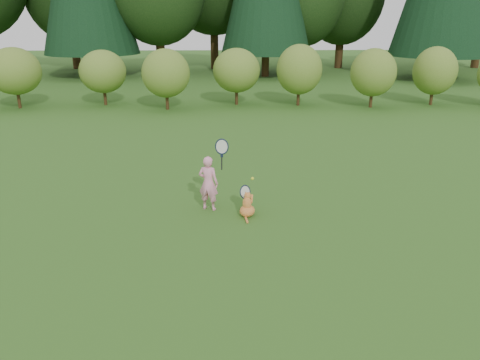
{
  "coord_description": "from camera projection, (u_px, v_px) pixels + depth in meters",
  "views": [
    {
      "loc": [
        -0.05,
        -8.21,
        3.87
      ],
      "look_at": [
        0.2,
        0.8,
        0.7
      ],
      "focal_mm": 35.0,
      "sensor_mm": 36.0,
      "label": 1
    }
  ],
  "objects": [
    {
      "name": "cat",
      "position": [
        247.0,
        203.0,
        9.51
      ],
      "size": [
        0.49,
        0.75,
        0.71
      ],
      "rotation": [
        0.0,
        0.0,
        -0.34
      ],
      "color": "#C14E25",
      "rests_on": "ground"
    },
    {
      "name": "child",
      "position": [
        209.0,
        182.0,
        9.7
      ],
      "size": [
        0.68,
        0.42,
        1.75
      ],
      "rotation": [
        0.0,
        0.0,
        2.8
      ],
      "color": "pink",
      "rests_on": "ground"
    },
    {
      "name": "ground",
      "position": [
        231.0,
        228.0,
        9.03
      ],
      "size": [
        100.0,
        100.0,
        0.0
      ],
      "primitive_type": "plane",
      "color": "#2A5618",
      "rests_on": "ground"
    },
    {
      "name": "tennis_ball",
      "position": [
        252.0,
        178.0,
        9.31
      ],
      "size": [
        0.06,
        0.06,
        0.06
      ],
      "color": "#BFDC19",
      "rests_on": "ground"
    },
    {
      "name": "shrub_row",
      "position": [
        228.0,
        75.0,
        20.83
      ],
      "size": [
        28.0,
        3.0,
        2.8
      ],
      "primitive_type": null,
      "color": "olive",
      "rests_on": "ground"
    }
  ]
}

